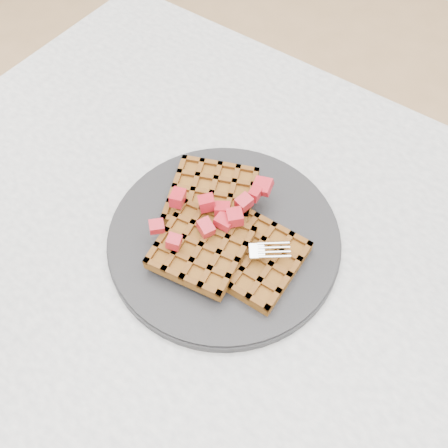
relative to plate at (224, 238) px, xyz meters
The scene contains 6 objects.
ground 0.77m from the plate, 16.52° to the right, with size 4.00×4.00×0.00m, color tan.
table 0.17m from the plate, 16.52° to the right, with size 1.20×0.80×0.75m.
plate is the anchor object (origin of this frame).
waffles 0.02m from the plate, 87.49° to the right, with size 0.22×0.20×0.03m.
strawberry_pile 0.05m from the plate, behind, with size 0.15×0.15×0.02m, color #8E000E, non-canonical shape.
fork 0.04m from the plate, 45.57° to the right, with size 0.02×0.18×0.02m, color silver, non-canonical shape.
Camera 1 is at (0.08, -0.24, 1.30)m, focal length 40.00 mm.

